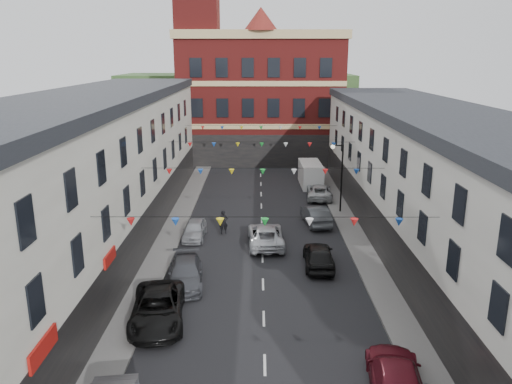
{
  "coord_description": "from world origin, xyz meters",
  "views": [
    {
      "loc": [
        -0.31,
        -27.14,
        13.16
      ],
      "look_at": [
        -0.45,
        7.2,
        3.73
      ],
      "focal_mm": 35.0,
      "sensor_mm": 36.0,
      "label": 1
    }
  ],
  "objects_px": {
    "car_right_c": "(395,377)",
    "car_right_d": "(319,255)",
    "car_left_d": "(185,273)",
    "moving_car": "(266,235)",
    "street_lamp": "(339,169)",
    "car_right_e": "(316,215)",
    "white_van": "(311,174)",
    "car_left_c": "(158,308)",
    "car_right_f": "(319,192)",
    "pedestrian": "(224,222)",
    "car_left_e": "(195,230)"
  },
  "relations": [
    {
      "from": "car_right_f",
      "to": "car_right_c",
      "type": "bearing_deg",
      "value": 93.73
    },
    {
      "from": "car_right_d",
      "to": "pedestrian",
      "type": "relative_size",
      "value": 2.54
    },
    {
      "from": "car_right_d",
      "to": "car_right_f",
      "type": "xyz_separation_m",
      "value": [
        1.9,
        15.9,
        -0.09
      ]
    },
    {
      "from": "car_right_d",
      "to": "car_left_d",
      "type": "bearing_deg",
      "value": 19.16
    },
    {
      "from": "car_left_c",
      "to": "car_right_e",
      "type": "height_order",
      "value": "car_left_c"
    },
    {
      "from": "car_left_c",
      "to": "car_right_d",
      "type": "distance_m",
      "value": 11.36
    },
    {
      "from": "car_right_c",
      "to": "car_right_d",
      "type": "xyz_separation_m",
      "value": [
        -1.59,
        12.5,
        0.02
      ]
    },
    {
      "from": "car_left_c",
      "to": "street_lamp",
      "type": "bearing_deg",
      "value": 50.39
    },
    {
      "from": "moving_car",
      "to": "pedestrian",
      "type": "relative_size",
      "value": 2.97
    },
    {
      "from": "car_left_c",
      "to": "moving_car",
      "type": "xyz_separation_m",
      "value": [
        5.65,
        10.79,
        -0.04
      ]
    },
    {
      "from": "street_lamp",
      "to": "moving_car",
      "type": "height_order",
      "value": "street_lamp"
    },
    {
      "from": "street_lamp",
      "to": "car_right_e",
      "type": "xyz_separation_m",
      "value": [
        -2.21,
        -2.97,
        -3.14
      ]
    },
    {
      "from": "car_right_c",
      "to": "car_right_e",
      "type": "bearing_deg",
      "value": -79.73
    },
    {
      "from": "car_right_c",
      "to": "pedestrian",
      "type": "xyz_separation_m",
      "value": [
        -8.11,
        18.7,
        0.15
      ]
    },
    {
      "from": "car_left_d",
      "to": "car_right_d",
      "type": "distance_m",
      "value": 8.6
    },
    {
      "from": "car_right_d",
      "to": "car_right_e",
      "type": "height_order",
      "value": "car_right_d"
    },
    {
      "from": "car_right_e",
      "to": "white_van",
      "type": "bearing_deg",
      "value": -101.33
    },
    {
      "from": "car_left_d",
      "to": "moving_car",
      "type": "distance_m",
      "value": 8.06
    },
    {
      "from": "car_left_c",
      "to": "car_right_d",
      "type": "relative_size",
      "value": 1.23
    },
    {
      "from": "street_lamp",
      "to": "car_right_d",
      "type": "distance_m",
      "value": 12.19
    },
    {
      "from": "car_left_d",
      "to": "moving_car",
      "type": "xyz_separation_m",
      "value": [
        4.85,
        6.44,
        0.04
      ]
    },
    {
      "from": "car_left_c",
      "to": "car_left_e",
      "type": "bearing_deg",
      "value": 81.69
    },
    {
      "from": "street_lamp",
      "to": "car_left_d",
      "type": "height_order",
      "value": "street_lamp"
    },
    {
      "from": "car_right_e",
      "to": "car_left_d",
      "type": "bearing_deg",
      "value": 43.53
    },
    {
      "from": "car_left_e",
      "to": "car_right_c",
      "type": "distance_m",
      "value": 20.43
    },
    {
      "from": "moving_car",
      "to": "car_left_d",
      "type": "bearing_deg",
      "value": 50.75
    },
    {
      "from": "street_lamp",
      "to": "car_left_c",
      "type": "relative_size",
      "value": 1.06
    },
    {
      "from": "car_right_c",
      "to": "car_right_e",
      "type": "relative_size",
      "value": 1.12
    },
    {
      "from": "car_right_c",
      "to": "car_right_f",
      "type": "distance_m",
      "value": 28.41
    },
    {
      "from": "car_right_d",
      "to": "car_right_e",
      "type": "relative_size",
      "value": 0.99
    },
    {
      "from": "street_lamp",
      "to": "white_van",
      "type": "bearing_deg",
      "value": 98.21
    },
    {
      "from": "pedestrian",
      "to": "car_right_c",
      "type": "bearing_deg",
      "value": -78.73
    },
    {
      "from": "street_lamp",
      "to": "car_right_c",
      "type": "bearing_deg",
      "value": -93.26
    },
    {
      "from": "street_lamp",
      "to": "white_van",
      "type": "distance_m",
      "value": 9.98
    },
    {
      "from": "car_left_e",
      "to": "car_left_d",
      "type": "bearing_deg",
      "value": -85.91
    },
    {
      "from": "car_left_d",
      "to": "street_lamp",
      "type": "bearing_deg",
      "value": 45.11
    },
    {
      "from": "street_lamp",
      "to": "car_right_c",
      "type": "xyz_separation_m",
      "value": [
        -1.36,
        -23.91,
        -3.15
      ]
    },
    {
      "from": "car_right_c",
      "to": "white_van",
      "type": "bearing_deg",
      "value": -82.04
    },
    {
      "from": "street_lamp",
      "to": "car_right_d",
      "type": "relative_size",
      "value": 1.31
    },
    {
      "from": "moving_car",
      "to": "white_van",
      "type": "bearing_deg",
      "value": -108.36
    },
    {
      "from": "car_left_c",
      "to": "white_van",
      "type": "xyz_separation_m",
      "value": [
        10.57,
        27.85,
        0.41
      ]
    },
    {
      "from": "car_right_c",
      "to": "car_right_d",
      "type": "height_order",
      "value": "car_right_d"
    },
    {
      "from": "car_left_d",
      "to": "pedestrian",
      "type": "height_order",
      "value": "pedestrian"
    },
    {
      "from": "car_left_c",
      "to": "car_left_e",
      "type": "height_order",
      "value": "car_left_c"
    },
    {
      "from": "white_van",
      "to": "pedestrian",
      "type": "bearing_deg",
      "value": -120.08
    },
    {
      "from": "car_left_c",
      "to": "moving_car",
      "type": "distance_m",
      "value": 12.17
    },
    {
      "from": "car_left_c",
      "to": "moving_car",
      "type": "relative_size",
      "value": 1.05
    },
    {
      "from": "car_right_f",
      "to": "pedestrian",
      "type": "xyz_separation_m",
      "value": [
        -8.42,
        -9.71,
        0.22
      ]
    },
    {
      "from": "car_right_d",
      "to": "street_lamp",
      "type": "bearing_deg",
      "value": -102.89
    },
    {
      "from": "pedestrian",
      "to": "car_left_e",
      "type": "bearing_deg",
      "value": -166.69
    }
  ]
}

